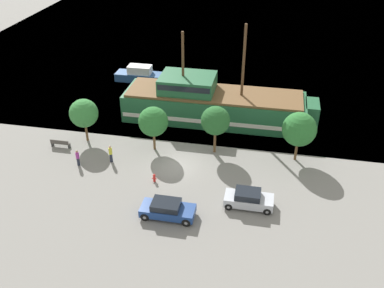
# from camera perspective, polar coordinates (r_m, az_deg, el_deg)

# --- Properties ---
(ground_plane) EXTENTS (160.00, 160.00, 0.00)m
(ground_plane) POSITION_cam_1_polar(r_m,az_deg,el_deg) (40.04, -1.87, -2.80)
(ground_plane) COLOR gray
(water_surface) EXTENTS (80.00, 80.00, 0.00)m
(water_surface) POSITION_cam_1_polar(r_m,az_deg,el_deg) (79.78, 5.39, 15.05)
(water_surface) COLOR #33566B
(water_surface) RESTS_ON ground
(pirate_ship) EXTENTS (20.86, 5.53, 10.81)m
(pirate_ship) POSITION_cam_1_polar(r_m,az_deg,el_deg) (47.00, 2.73, 5.40)
(pirate_ship) COLOR #1E5633
(pirate_ship) RESTS_ON water_surface
(moored_boat_dockside) EXTENTS (7.59, 2.12, 2.07)m
(moored_boat_dockside) POSITION_cam_1_polar(r_m,az_deg,el_deg) (57.46, -6.51, 9.08)
(moored_boat_dockside) COLOR navy
(moored_boat_dockside) RESTS_ON water_surface
(parked_car_curb_front) EXTENTS (3.94, 1.78, 1.48)m
(parked_car_curb_front) POSITION_cam_1_polar(r_m,az_deg,el_deg) (35.14, 7.55, -7.27)
(parked_car_curb_front) COLOR #B7BCC6
(parked_car_curb_front) RESTS_ON ground_plane
(parked_car_curb_mid) EXTENTS (4.27, 1.87, 1.41)m
(parked_car_curb_mid) POSITION_cam_1_polar(r_m,az_deg,el_deg) (33.93, -3.30, -8.68)
(parked_car_curb_mid) COLOR navy
(parked_car_curb_mid) RESTS_ON ground_plane
(fire_hydrant) EXTENTS (0.42, 0.25, 0.76)m
(fire_hydrant) POSITION_cam_1_polar(r_m,az_deg,el_deg) (37.82, -5.05, -4.49)
(fire_hydrant) COLOR red
(fire_hydrant) RESTS_ON ground_plane
(bench_promenade_east) EXTENTS (1.92, 0.45, 0.85)m
(bench_promenade_east) POSITION_cam_1_polar(r_m,az_deg,el_deg) (44.40, -17.17, 0.10)
(bench_promenade_east) COLOR #4C4742
(bench_promenade_east) RESTS_ON ground_plane
(pedestrian_walking_near) EXTENTS (0.32, 0.32, 1.73)m
(pedestrian_walking_near) POSITION_cam_1_polar(r_m,az_deg,el_deg) (40.73, -10.79, -1.27)
(pedestrian_walking_near) COLOR #232838
(pedestrian_walking_near) RESTS_ON ground_plane
(pedestrian_walking_far) EXTENTS (0.32, 0.32, 1.60)m
(pedestrian_walking_far) POSITION_cam_1_polar(r_m,az_deg,el_deg) (40.93, -14.99, -1.80)
(pedestrian_walking_far) COLOR #232838
(pedestrian_walking_far) RESTS_ON ground_plane
(tree_row_east) EXTENTS (2.84, 2.84, 4.55)m
(tree_row_east) POSITION_cam_1_polar(r_m,az_deg,el_deg) (43.56, -14.24, 3.99)
(tree_row_east) COLOR brown
(tree_row_east) RESTS_ON ground_plane
(tree_row_mideast) EXTENTS (2.88, 2.88, 4.52)m
(tree_row_mideast) POSITION_cam_1_polar(r_m,az_deg,el_deg) (40.97, -5.19, 2.98)
(tree_row_mideast) COLOR brown
(tree_row_mideast) RESTS_ON ground_plane
(tree_row_midwest) EXTENTS (2.76, 2.76, 4.86)m
(tree_row_midwest) POSITION_cam_1_polar(r_m,az_deg,el_deg) (40.20, 3.14, 3.11)
(tree_row_midwest) COLOR brown
(tree_row_midwest) RESTS_ON ground_plane
(tree_row_west) EXTENTS (3.17, 3.17, 4.89)m
(tree_row_west) POSITION_cam_1_polar(r_m,az_deg,el_deg) (40.28, 14.12, 1.91)
(tree_row_west) COLOR brown
(tree_row_west) RESTS_ON ground_plane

